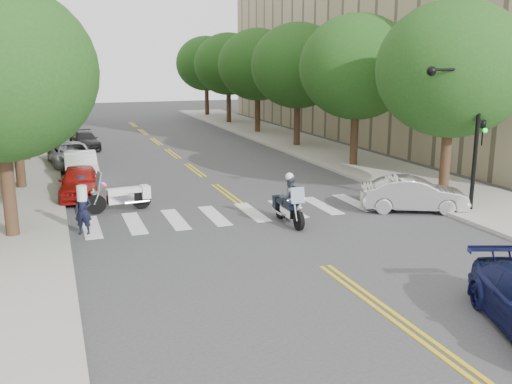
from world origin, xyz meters
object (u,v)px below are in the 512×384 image
motorcycle_parked (125,196)px  convertible (413,194)px  motorcycle_police (288,201)px  officer_standing (83,211)px

motorcycle_parked → convertible: bearing=-118.4°
motorcycle_police → officer_standing: (-7.24, 1.15, -0.02)m
convertible → officer_standing: bearing=109.0°
motorcycle_police → convertible: bearing=179.0°
officer_standing → convertible: 12.72m
motorcycle_police → convertible: size_ratio=0.57×
officer_standing → convertible: bearing=19.0°
officer_standing → motorcycle_parked: bearing=82.6°
motorcycle_police → convertible: motorcycle_police is taller
motorcycle_police → motorcycle_parked: size_ratio=0.91×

